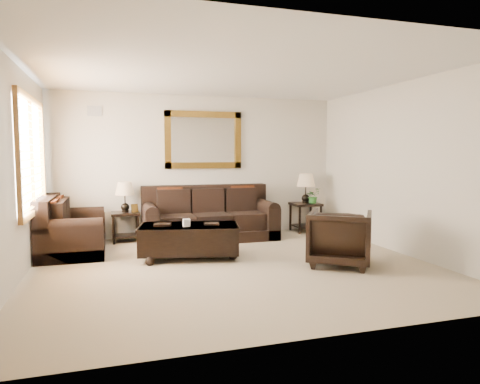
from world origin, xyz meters
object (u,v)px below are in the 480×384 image
object	(u,v)px
loveseat	(69,232)
end_table_right	(306,194)
sofa	(209,220)
end_table_left	(125,203)
coffee_table	(189,237)
armchair	(340,235)

from	to	relation	value
loveseat	end_table_right	world-z (taller)	end_table_right
sofa	end_table_left	bearing A→B (deg)	172.85
loveseat	coffee_table	world-z (taller)	loveseat
sofa	end_table_left	distance (m)	1.55
end_table_left	coffee_table	world-z (taller)	end_table_left
end_table_left	end_table_right	bearing A→B (deg)	-0.36
loveseat	end_table_left	world-z (taller)	end_table_left
coffee_table	armchair	size ratio (longest dim) A/B	1.87
loveseat	end_table_right	size ratio (longest dim) A/B	1.37
loveseat	end_table_left	xyz separation A→B (m)	(0.89, 0.65, 0.37)
sofa	coffee_table	world-z (taller)	sofa
sofa	coffee_table	xyz separation A→B (m)	(-0.62, -1.36, -0.04)
sofa	armchair	size ratio (longest dim) A/B	2.79
sofa	armchair	bearing A→B (deg)	-60.53
loveseat	coffee_table	size ratio (longest dim) A/B	1.00
sofa	coffee_table	distance (m)	1.50
sofa	end_table_left	world-z (taller)	end_table_left
armchair	sofa	bearing A→B (deg)	-26.00
armchair	loveseat	bearing A→B (deg)	7.20
end_table_left	coffee_table	xyz separation A→B (m)	(0.88, -1.55, -0.39)
loveseat	end_table_left	size ratio (longest dim) A/B	1.50
coffee_table	armchair	xyz separation A→B (m)	(1.98, -1.04, 0.12)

